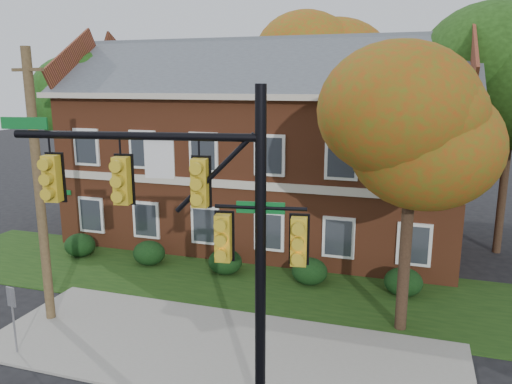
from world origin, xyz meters
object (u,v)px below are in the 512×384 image
(tree_left_rear, at_px, (77,102))
(utility_pole, at_px, (39,189))
(hedge_right, at_px, (309,271))
(hedge_left, at_px, (149,253))
(hedge_center, at_px, (225,262))
(hedge_far_left, at_px, (80,245))
(apartment_building, at_px, (263,139))
(hedge_far_right, at_px, (403,282))
(tree_near_right, at_px, (422,119))
(tree_far_rear, at_px, (321,63))
(traffic_signal, at_px, (198,220))
(sign_post, at_px, (12,309))

(tree_left_rear, bearing_deg, utility_pole, -59.56)
(hedge_right, bearing_deg, tree_left_rear, 162.63)
(hedge_left, height_order, hedge_center, same)
(hedge_far_left, bearing_deg, apartment_building, 36.89)
(hedge_far_right, relative_size, tree_near_right, 0.16)
(hedge_center, distance_m, tree_far_rear, 15.57)
(hedge_far_left, distance_m, traffic_signal, 13.50)
(tree_near_right, xyz_separation_m, tree_far_rear, (-5.88, 15.93, 2.17))
(hedge_left, height_order, traffic_signal, traffic_signal)
(hedge_far_left, bearing_deg, utility_pole, -61.92)
(hedge_far_right, relative_size, utility_pole, 0.16)
(apartment_building, distance_m, tree_left_rear, 9.94)
(apartment_building, height_order, tree_near_right, apartment_building)
(apartment_building, height_order, hedge_far_right, apartment_building)
(apartment_building, distance_m, hedge_far_right, 9.82)
(hedge_far_right, bearing_deg, tree_near_right, -85.48)
(apartment_building, bearing_deg, sign_post, -105.20)
(hedge_left, distance_m, traffic_signal, 11.26)
(utility_pole, bearing_deg, sign_post, -63.73)
(hedge_center, relative_size, tree_left_rear, 0.16)
(tree_near_right, bearing_deg, hedge_left, 165.19)
(hedge_far_right, height_order, tree_near_right, tree_near_right)
(hedge_right, distance_m, tree_far_rear, 15.66)
(apartment_building, distance_m, tree_far_rear, 8.84)
(hedge_far_right, bearing_deg, apartment_building, 143.11)
(hedge_far_left, bearing_deg, hedge_right, 0.00)
(hedge_far_right, height_order, traffic_signal, traffic_signal)
(tree_near_right, height_order, tree_left_rear, tree_left_rear)
(hedge_far_right, xyz_separation_m, tree_left_rear, (-16.73, 4.14, 6.16))
(hedge_right, distance_m, tree_near_right, 7.72)
(tree_far_rear, bearing_deg, tree_left_rear, -141.03)
(hedge_far_left, xyz_separation_m, hedge_right, (10.50, 0.00, 0.00))
(tree_left_rear, bearing_deg, hedge_far_left, -56.58)
(hedge_center, distance_m, hedge_far_right, 7.00)
(apartment_building, distance_m, utility_pole, 11.52)
(tree_far_rear, bearing_deg, utility_pole, -106.18)
(apartment_building, bearing_deg, hedge_far_left, -143.11)
(apartment_building, bearing_deg, tree_left_rear, -173.46)
(hedge_left, bearing_deg, tree_near_right, -14.81)
(hedge_center, height_order, sign_post, sign_post)
(hedge_far_right, bearing_deg, tree_left_rear, 166.11)
(hedge_center, bearing_deg, tree_far_rear, 84.15)
(hedge_right, relative_size, hedge_far_right, 1.00)
(hedge_far_right, height_order, tree_far_rear, tree_far_rear)
(hedge_far_left, distance_m, utility_pole, 7.37)
(hedge_far_right, distance_m, tree_far_rear, 16.51)
(hedge_far_left, xyz_separation_m, tree_left_rear, (-2.73, 4.14, 6.16))
(apartment_building, relative_size, hedge_left, 13.43)
(tree_left_rear, distance_m, traffic_signal, 17.75)
(hedge_left, relative_size, traffic_signal, 0.18)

